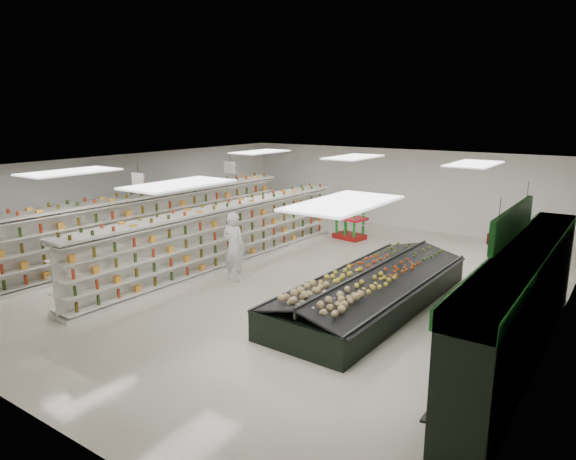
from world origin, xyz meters
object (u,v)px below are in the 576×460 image
Objects in this scene: soda_endcap at (350,220)px; shopper_main at (234,247)px; shopper_background at (244,219)px; gondola_left at (153,226)px; gondola_center at (223,238)px; produce_island at (372,288)px.

shopper_main is (-0.37, -6.20, 0.27)m from soda_endcap.
soda_endcap is 3.94m from shopper_background.
shopper_main is 4.42m from shopper_background.
gondola_left is 6.05× the size of shopper_main.
gondola_left is 2.85m from gondola_center.
gondola_center reaches higher than shopper_background.
gondola_center is at bearing -161.28° from shopper_background.
gondola_left is at bearing 178.86° from produce_island.
shopper_background reaches higher than soda_endcap.
shopper_background is at bearing 118.78° from gondola_center.
shopper_background is (-2.58, 3.59, -0.15)m from shopper_main.
gondola_center is 1.52m from shopper_main.
soda_endcap is (-3.68, 5.75, 0.26)m from produce_island.
gondola_center is 1.62× the size of produce_island.
produce_island is 3.41× the size of shopper_main.
gondola_center is 5.54m from soda_endcap.
gondola_left reaches higher than produce_island.
produce_island is (8.11, -0.16, -0.49)m from gondola_left.
soda_endcap is at bearing 122.59° from produce_island.
soda_endcap is (1.60, 5.30, -0.15)m from gondola_center.
shopper_main reaches higher than soda_endcap.
shopper_background is at bearing 154.62° from produce_island.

